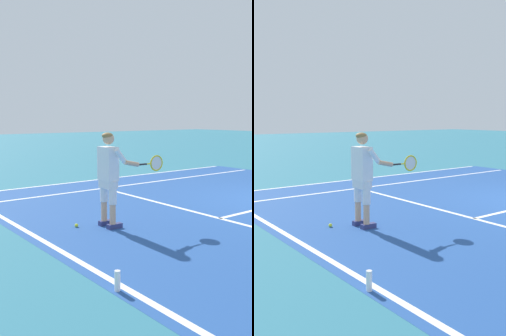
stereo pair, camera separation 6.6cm
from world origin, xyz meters
TOP-DOWN VIEW (x-y plane):
  - line_baseline at (0.00, -5.95)m, footprint 10.98×0.10m
  - line_service at (0.00, -2.56)m, footprint 8.23×0.10m
  - line_singles_left at (-4.12, -1.05)m, footprint 0.10×9.79m
  - line_doubles_left at (-5.49, -1.05)m, footprint 0.10×9.79m
  - tennis_player at (-0.81, -4.62)m, footprint 0.64×1.11m
  - tennis_ball_near_feet at (-1.17, -5.11)m, footprint 0.07×0.07m
  - water_bottle at (1.41, -6.06)m, footprint 0.07×0.07m

SIDE VIEW (x-z plane):
  - line_baseline at x=0.00m, z-range 0.00..0.01m
  - line_service at x=0.00m, z-range 0.00..0.01m
  - line_singles_left at x=-4.12m, z-range 0.00..0.01m
  - line_doubles_left at x=-5.49m, z-range 0.00..0.01m
  - tennis_ball_near_feet at x=-1.17m, z-range 0.00..0.07m
  - water_bottle at x=1.41m, z-range 0.00..0.24m
  - tennis_player at x=-0.81m, z-range 0.13..1.85m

